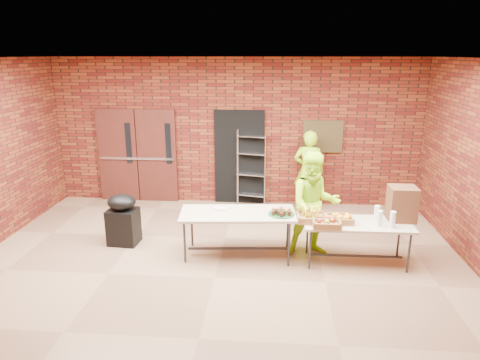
# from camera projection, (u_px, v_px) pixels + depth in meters

# --- Properties ---
(room) EXTENTS (8.08, 7.08, 3.28)m
(room) POSITION_uv_depth(u_px,v_px,m) (213.00, 177.00, 6.01)
(room) COLOR brown
(room) RESTS_ON ground
(double_doors) EXTENTS (1.78, 0.12, 2.10)m
(double_doors) POSITION_uv_depth(u_px,v_px,m) (138.00, 156.00, 9.62)
(double_doors) COLOR #431613
(double_doors) RESTS_ON room
(dark_doorway) EXTENTS (1.10, 0.06, 2.10)m
(dark_doorway) POSITION_uv_depth(u_px,v_px,m) (239.00, 157.00, 9.47)
(dark_doorway) COLOR black
(dark_doorway) RESTS_ON room
(bronze_plaque) EXTENTS (0.85, 0.04, 0.70)m
(bronze_plaque) POSITION_uv_depth(u_px,v_px,m) (323.00, 136.00, 9.18)
(bronze_plaque) COLOR #3E3019
(bronze_plaque) RESTS_ON room
(wire_rack) EXTENTS (0.65, 0.33, 1.70)m
(wire_rack) POSITION_uv_depth(u_px,v_px,m) (251.00, 168.00, 9.37)
(wire_rack) COLOR #B4B4BB
(wire_rack) RESTS_ON room
(table_left) EXTENTS (1.93, 0.93, 0.77)m
(table_left) POSITION_uv_depth(u_px,v_px,m) (238.00, 216.00, 7.00)
(table_left) COLOR tan
(table_left) RESTS_ON room
(table_right) EXTENTS (1.70, 0.71, 0.70)m
(table_right) POSITION_uv_depth(u_px,v_px,m) (357.00, 226.00, 6.78)
(table_right) COLOR tan
(table_right) RESTS_ON room
(basket_bananas) EXTENTS (0.46, 0.36, 0.14)m
(basket_bananas) POSITION_uv_depth(u_px,v_px,m) (311.00, 218.00, 6.79)
(basket_bananas) COLOR olive
(basket_bananas) RESTS_ON table_right
(basket_oranges) EXTENTS (0.41, 0.32, 0.13)m
(basket_oranges) POSITION_uv_depth(u_px,v_px,m) (339.00, 219.00, 6.76)
(basket_oranges) COLOR olive
(basket_oranges) RESTS_ON table_right
(basket_apples) EXTENTS (0.43, 0.33, 0.13)m
(basket_apples) POSITION_uv_depth(u_px,v_px,m) (326.00, 223.00, 6.59)
(basket_apples) COLOR olive
(basket_apples) RESTS_ON table_right
(muffin_tray) EXTENTS (0.42, 0.42, 0.10)m
(muffin_tray) POSITION_uv_depth(u_px,v_px,m) (281.00, 212.00, 6.87)
(muffin_tray) COLOR #165225
(muffin_tray) RESTS_ON table_left
(napkin_box) EXTENTS (0.16, 0.11, 0.05)m
(napkin_box) POSITION_uv_depth(u_px,v_px,m) (220.00, 209.00, 7.04)
(napkin_box) COLOR white
(napkin_box) RESTS_ON table_left
(coffee_dispenser) EXTENTS (0.42, 0.38, 0.55)m
(coffee_dispenser) POSITION_uv_depth(u_px,v_px,m) (402.00, 204.00, 6.79)
(coffee_dispenser) COLOR #56311D
(coffee_dispenser) RESTS_ON table_right
(cup_stack_front) EXTENTS (0.08, 0.08, 0.25)m
(cup_stack_front) POSITION_uv_depth(u_px,v_px,m) (379.00, 218.00, 6.59)
(cup_stack_front) COLOR white
(cup_stack_front) RESTS_ON table_right
(cup_stack_mid) EXTENTS (0.09, 0.09, 0.26)m
(cup_stack_mid) POSITION_uv_depth(u_px,v_px,m) (393.00, 220.00, 6.53)
(cup_stack_mid) COLOR white
(cup_stack_mid) RESTS_ON table_right
(cup_stack_back) EXTENTS (0.09, 0.09, 0.26)m
(cup_stack_back) POSITION_uv_depth(u_px,v_px,m) (377.00, 214.00, 6.77)
(cup_stack_back) COLOR white
(cup_stack_back) RESTS_ON table_right
(covered_grill) EXTENTS (0.53, 0.46, 0.91)m
(covered_grill) POSITION_uv_depth(u_px,v_px,m) (123.00, 219.00, 7.53)
(covered_grill) COLOR black
(covered_grill) RESTS_ON room
(volunteer_woman) EXTENTS (0.70, 0.53, 1.74)m
(volunteer_woman) POSITION_uv_depth(u_px,v_px,m) (308.00, 171.00, 9.07)
(volunteer_woman) COLOR #ACEC1A
(volunteer_woman) RESTS_ON room
(volunteer_man) EXTENTS (0.93, 0.76, 1.76)m
(volunteer_man) POSITION_uv_depth(u_px,v_px,m) (314.00, 204.00, 7.02)
(volunteer_man) COLOR #ACEC1A
(volunteer_man) RESTS_ON room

